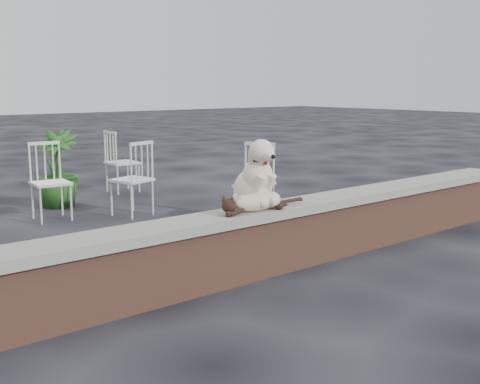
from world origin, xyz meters
TOP-DOWN VIEW (x-y plane):
  - ground at (0.00, 0.00)m, footprint 60.00×60.00m
  - brick_wall at (0.00, 0.00)m, footprint 6.00×0.30m
  - capstone at (0.00, 0.00)m, footprint 6.20×0.40m
  - dog at (-0.64, 0.09)m, footprint 0.44×0.56m
  - cat at (-0.72, -0.06)m, footprint 1.05×0.34m
  - chair_e at (0.39, 4.35)m, footprint 0.57×0.57m
  - chair_c at (-0.32, 2.78)m, footprint 0.68×0.68m
  - chair_d at (0.63, 1.54)m, footprint 0.77×0.77m
  - chair_b at (-1.20, 3.18)m, footprint 0.61×0.61m
  - potted_plant_b at (-0.83, 3.89)m, footprint 0.82×0.82m

SIDE VIEW (x-z plane):
  - ground at x=0.00m, z-range 0.00..0.00m
  - brick_wall at x=0.00m, z-range 0.00..0.50m
  - chair_e at x=0.39m, z-range 0.00..0.94m
  - chair_c at x=-0.32m, z-range 0.00..0.94m
  - chair_d at x=0.63m, z-range 0.00..0.94m
  - chair_b at x=-1.20m, z-range 0.00..0.94m
  - potted_plant_b at x=-0.83m, z-range 0.00..1.03m
  - capstone at x=0.00m, z-range 0.50..0.58m
  - cat at x=-0.72m, z-range 0.58..0.76m
  - dog at x=-0.64m, z-range 0.58..1.18m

